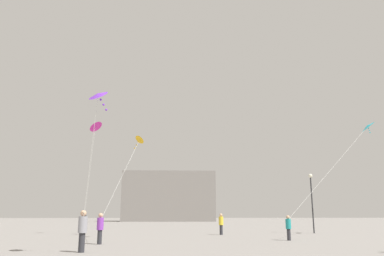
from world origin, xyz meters
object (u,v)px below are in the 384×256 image
(kite_magenta_diamond, at_px, (95,127))
(lamppost_east, at_px, (312,193))
(kite_violet_diamond, at_px, (98,96))
(person_in_black, at_px, (84,222))
(person_in_purple, at_px, (100,227))
(person_in_yellow, at_px, (221,223))
(person_in_grey, at_px, (82,229))
(kite_cyan_diamond, at_px, (367,127))
(building_centre_hall, at_px, (169,197))
(kite_amber_diamond, at_px, (139,141))
(person_in_teal, at_px, (288,227))

(kite_magenta_diamond, xyz_separation_m, lamppost_east, (19.34, 1.59, -5.55))
(kite_violet_diamond, relative_size, lamppost_east, 1.12)
(person_in_black, distance_m, person_in_purple, 11.20)
(person_in_purple, bearing_deg, person_in_yellow, 9.15)
(person_in_grey, relative_size, kite_magenta_diamond, 0.23)
(person_in_black, distance_m, kite_cyan_diamond, 25.42)
(kite_cyan_diamond, bearing_deg, building_centre_hall, 106.23)
(person_in_grey, distance_m, kite_magenta_diamond, 16.73)
(person_in_yellow, bearing_deg, building_centre_hall, 96.39)
(person_in_yellow, height_order, building_centre_hall, building_centre_hall)
(person_in_yellow, distance_m, kite_cyan_diamond, 14.94)
(kite_cyan_diamond, distance_m, building_centre_hall, 59.59)
(person_in_yellow, distance_m, kite_amber_diamond, 10.11)
(person_in_grey, distance_m, lamppost_east, 23.42)
(person_in_yellow, bearing_deg, person_in_grey, -118.43)
(person_in_teal, bearing_deg, person_in_grey, 124.47)
(kite_magenta_diamond, distance_m, lamppost_east, 20.18)
(building_centre_hall, bearing_deg, kite_magenta_diamond, -96.88)
(kite_magenta_diamond, xyz_separation_m, kite_violet_diamond, (3.17, -16.27, -2.26))
(kite_cyan_diamond, xyz_separation_m, lamppost_east, (-3.94, 3.51, -5.45))
(person_in_teal, xyz_separation_m, kite_amber_diamond, (-10.02, 1.97, 5.96))
(kite_amber_diamond, relative_size, kite_magenta_diamond, 0.72)
(person_in_grey, height_order, person_in_teal, person_in_grey)
(person_in_grey, distance_m, kite_amber_diamond, 10.91)
(person_in_purple, relative_size, kite_violet_diamond, 0.30)
(kite_violet_diamond, bearing_deg, person_in_black, 102.66)
(person_in_black, height_order, person_in_purple, person_in_black)
(person_in_yellow, relative_size, building_centre_hall, 0.08)
(kite_amber_diamond, height_order, building_centre_hall, building_centre_hall)
(person_in_teal, relative_size, building_centre_hall, 0.08)
(kite_magenta_diamond, bearing_deg, person_in_yellow, -2.38)
(kite_amber_diamond, xyz_separation_m, kite_magenta_diamond, (-4.22, 5.41, 2.21))
(kite_amber_diamond, bearing_deg, lamppost_east, 24.84)
(person_in_yellow, xyz_separation_m, kite_amber_diamond, (-6.55, -4.96, 5.90))
(kite_magenta_diamond, relative_size, building_centre_hall, 0.40)
(person_in_grey, distance_m, kite_violet_diamond, 6.09)
(person_in_yellow, xyz_separation_m, lamppost_east, (8.58, 2.04, 2.56))
(kite_violet_diamond, relative_size, building_centre_hall, 0.29)
(person_in_teal, distance_m, lamppost_east, 10.65)
(person_in_purple, distance_m, person_in_yellow, 12.50)
(lamppost_east, bearing_deg, person_in_purple, -145.93)
(kite_cyan_diamond, bearing_deg, person_in_grey, -148.92)
(person_in_teal, relative_size, person_in_yellow, 0.93)
(kite_violet_diamond, bearing_deg, kite_magenta_diamond, 101.04)
(person_in_grey, relative_size, kite_violet_diamond, 0.32)
(lamppost_east, bearing_deg, person_in_grey, -136.41)
(person_in_grey, xyz_separation_m, person_in_purple, (0.01, 4.66, -0.07))
(person_in_black, relative_size, kite_magenta_diamond, 0.22)
(kite_amber_diamond, bearing_deg, person_in_yellow, 37.18)
(person_in_black, bearing_deg, kite_magenta_diamond, 133.12)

